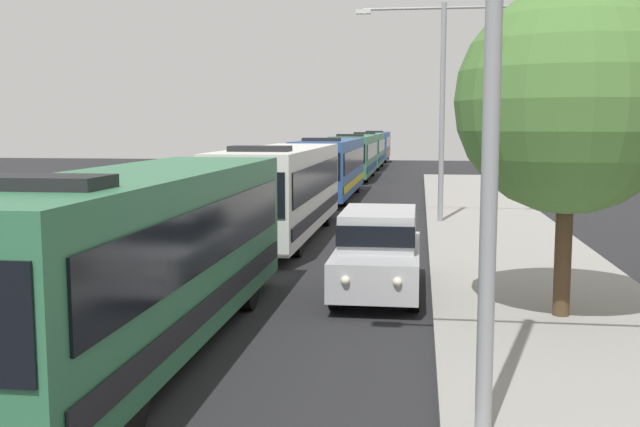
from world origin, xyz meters
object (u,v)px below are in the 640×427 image
(bus_rear, at_px, (367,149))
(streetlamp_mid, at_px, (443,88))
(bus_lead, at_px, (140,253))
(bus_tail_end, at_px, (376,145))
(bus_middle, at_px, (331,166))
(white_suv, at_px, (379,248))
(bus_second_in_line, at_px, (282,188))
(roadside_tree, at_px, (569,102))
(bus_fourth_in_line, at_px, (354,155))

(bus_rear, xyz_separation_m, streetlamp_mid, (5.40, -36.62, 3.51))
(bus_lead, height_order, bus_tail_end, same)
(bus_middle, distance_m, streetlamp_mid, 11.67)
(white_suv, bearing_deg, bus_middle, 99.67)
(bus_second_in_line, bearing_deg, bus_middle, 90.00)
(bus_rear, distance_m, roadside_tree, 51.26)
(bus_rear, bearing_deg, streetlamp_mid, -81.62)
(bus_fourth_in_line, height_order, streetlamp_mid, streetlamp_mid)
(bus_tail_end, bearing_deg, roadside_tree, -83.47)
(bus_fourth_in_line, distance_m, streetlamp_mid, 24.64)
(bus_second_in_line, distance_m, streetlamp_mid, 7.59)
(bus_lead, relative_size, roadside_tree, 1.79)
(bus_middle, height_order, bus_rear, same)
(bus_tail_end, height_order, roadside_tree, roadside_tree)
(streetlamp_mid, xyz_separation_m, roadside_tree, (1.95, -14.04, -0.96))
(bus_lead, distance_m, roadside_tree, 8.29)
(bus_lead, distance_m, bus_fourth_in_line, 40.68)
(bus_fourth_in_line, relative_size, streetlamp_mid, 1.34)
(streetlamp_mid, bearing_deg, bus_fourth_in_line, 102.79)
(bus_rear, bearing_deg, bus_second_in_line, -90.00)
(roadside_tree, bearing_deg, white_suv, 150.37)
(bus_fourth_in_line, xyz_separation_m, white_suv, (3.70, -35.75, -0.66))
(bus_tail_end, bearing_deg, white_suv, -86.59)
(streetlamp_mid, bearing_deg, bus_lead, -107.72)
(bus_second_in_line, bearing_deg, bus_fourth_in_line, 90.00)
(streetlamp_mid, bearing_deg, bus_tail_end, 96.14)
(bus_fourth_in_line, bearing_deg, bus_second_in_line, -90.00)
(bus_lead, distance_m, bus_rear, 53.52)
(bus_lead, relative_size, bus_tail_end, 0.97)
(roadside_tree, bearing_deg, bus_rear, 98.25)
(bus_lead, xyz_separation_m, streetlamp_mid, (5.40, 16.89, 3.51))
(bus_tail_end, relative_size, white_suv, 2.33)
(bus_fourth_in_line, bearing_deg, bus_middle, -90.00)
(roadside_tree, bearing_deg, bus_lead, -158.78)
(bus_lead, height_order, bus_middle, same)
(bus_fourth_in_line, relative_size, roadside_tree, 1.76)
(bus_lead, distance_m, streetlamp_mid, 18.08)
(white_suv, bearing_deg, bus_second_in_line, 114.93)
(bus_fourth_in_line, bearing_deg, bus_tail_end, 90.00)
(bus_rear, relative_size, roadside_tree, 1.76)
(bus_lead, bearing_deg, roadside_tree, 21.22)
(bus_fourth_in_line, height_order, roadside_tree, roadside_tree)
(bus_second_in_line, xyz_separation_m, bus_tail_end, (-0.00, 54.18, -0.00))
(bus_fourth_in_line, distance_m, roadside_tree, 38.62)
(bus_second_in_line, relative_size, bus_fourth_in_line, 1.05)
(bus_middle, xyz_separation_m, bus_fourth_in_line, (-0.00, 14.05, -0.00))
(bus_lead, relative_size, bus_second_in_line, 0.96)
(bus_fourth_in_line, relative_size, bus_rear, 1.00)
(bus_rear, height_order, white_suv, bus_rear)
(bus_middle, distance_m, bus_rear, 26.89)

